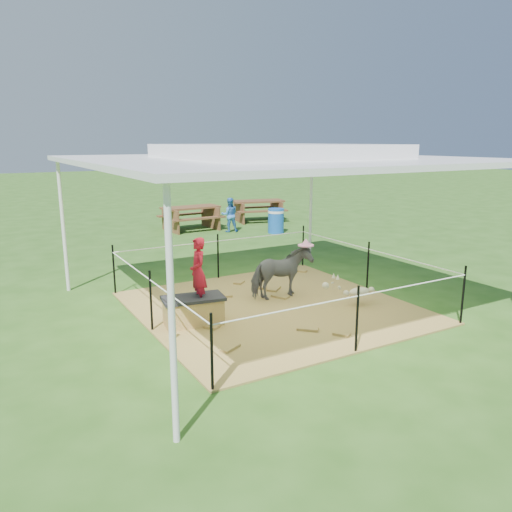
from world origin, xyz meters
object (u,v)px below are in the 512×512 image
picnic_table_far (258,211)px  distant_person (230,215)px  woman (198,266)px  foal (360,290)px  pony (281,273)px  straw_bale (194,312)px  trash_barrel (276,221)px  green_bottle (172,332)px  picnic_table_near (191,218)px

picnic_table_far → distant_person: (-1.94, -1.47, 0.17)m
woman → distant_person: (4.35, 7.42, -0.43)m
foal → picnic_table_far: (3.38, 9.49, 0.09)m
pony → picnic_table_far: (4.39, 8.44, -0.13)m
picnic_table_far → distant_person: size_ratio=1.67×
straw_bale → trash_barrel: (5.66, 6.47, 0.17)m
green_bottle → distant_person: bearing=57.6°
straw_bale → green_bottle: bearing=-140.7°
picnic_table_near → trash_barrel: bearing=-43.9°
green_bottle → picnic_table_near: 9.74m
woman → pony: (1.89, 0.45, -0.48)m
woman → pony: bearing=112.7°
straw_bale → picnic_table_far: 10.94m
woman → trash_barrel: size_ratio=1.38×
straw_bale → trash_barrel: 8.60m
woman → distant_person: bearing=158.9°
foal → trash_barrel: bearing=78.0°
foal → distant_person: distant_person is taller
distant_person → green_bottle: bearing=76.5°
trash_barrel → distant_person: distant_person is taller
straw_bale → picnic_table_near: 9.10m
straw_bale → woman: size_ratio=0.83×
picnic_table_far → woman: bearing=-112.7°
foal → distant_person: bearing=88.4°
green_bottle → picnic_table_far: picnic_table_far is taller
trash_barrel → picnic_table_far: (0.72, 2.42, -0.01)m
green_bottle → foal: size_ratio=0.26×
trash_barrel → picnic_table_near: (-2.18, 1.94, -0.00)m
trash_barrel → picnic_table_far: size_ratio=0.42×
pony → picnic_table_near: bearing=-10.4°
woman → picnic_table_near: woman is taller
straw_bale → trash_barrel: trash_barrel is taller
straw_bale → green_bottle: straw_bale is taller
woman → pony: 2.00m
woman → picnic_table_far: size_ratio=0.59×
trash_barrel → picnic_table_far: bearing=73.4°
green_bottle → trash_barrel: (6.21, 6.92, 0.24)m
straw_bale → distant_person: bearing=59.1°
green_bottle → foal: 3.56m
green_bottle → picnic_table_far: size_ratio=0.14×
picnic_table_near → picnic_table_far: 2.94m
pony → foal: 1.48m
picnic_table_near → foal: bearing=-95.3°
pony → picnic_table_near: size_ratio=0.61×
straw_bale → foal: 3.07m
trash_barrel → distant_person: 1.55m
pony → green_bottle: bearing=109.8°
green_bottle → distant_person: (5.00, 7.87, 0.41)m
picnic_table_near → picnic_table_far: bearing=7.0°
green_bottle → picnic_table_near: (4.03, 8.86, 0.24)m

